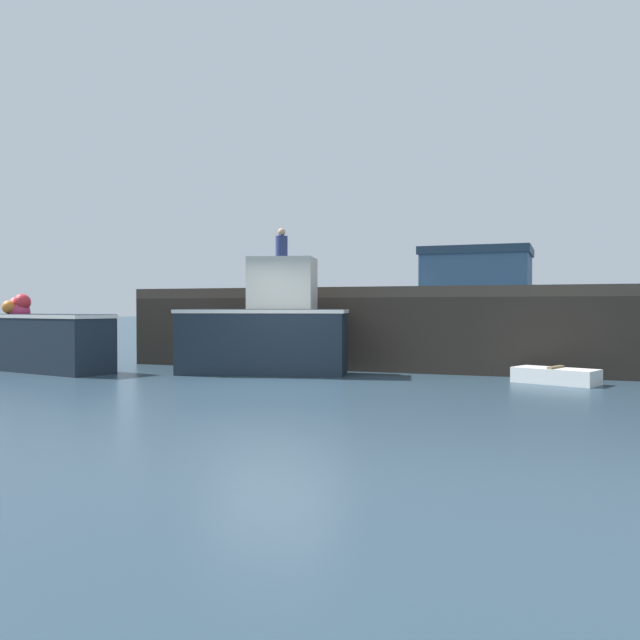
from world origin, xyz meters
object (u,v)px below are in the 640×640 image
at_px(rowboat, 556,376).
at_px(fishing_boat_near_right, 266,329).
at_px(fishing_boat_near_left, 50,339).
at_px(dockworker, 282,259).

bearing_deg(rowboat, fishing_boat_near_right, -177.58).
bearing_deg(fishing_boat_near_left, fishing_boat_near_right, 13.77).
bearing_deg(fishing_boat_near_right, fishing_boat_near_left, -166.23).
relative_size(fishing_boat_near_right, dockworker, 2.25).
xyz_separation_m(fishing_boat_near_right, rowboat, (6.08, 0.26, -0.86)).
distance_m(rowboat, dockworker, 8.67).
height_order(fishing_boat_near_left, rowboat, fishing_boat_near_left).
height_order(rowboat, dockworker, dockworker).
height_order(fishing_boat_near_left, dockworker, dockworker).
xyz_separation_m(fishing_boat_near_left, dockworker, (3.62, 5.10, 2.10)).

